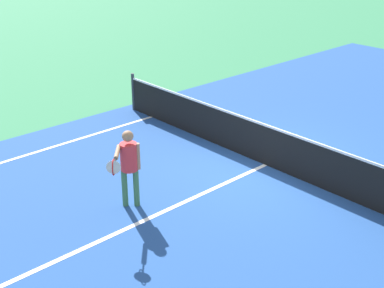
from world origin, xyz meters
name	(u,v)px	position (x,y,z in m)	size (l,w,h in m)	color
ground_plane	(266,165)	(0.00, 0.00, 0.00)	(60.00, 60.00, 0.00)	#337F51
court_surface_inbounds	(266,165)	(0.00, 0.00, 0.00)	(10.62, 24.40, 0.00)	#234C93
line_center_service	(154,216)	(0.00, -3.20, 0.00)	(0.10, 6.40, 0.01)	white
net	(267,145)	(0.00, 0.00, 0.49)	(9.92, 0.09, 1.07)	#33383D
player_near	(129,161)	(-0.58, -3.30, 0.96)	(0.82, 0.97, 1.55)	#3F7247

